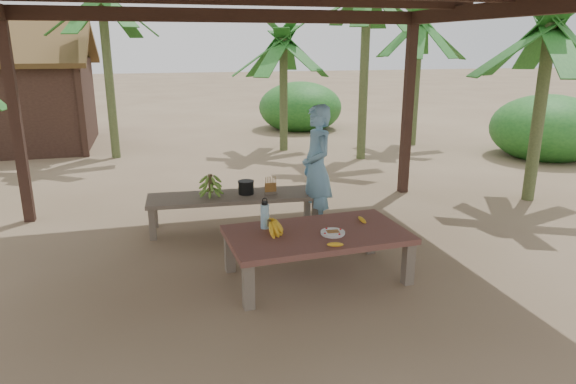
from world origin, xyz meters
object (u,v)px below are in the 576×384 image
object	(u,v)px
plate	(333,233)
water_flask	(265,215)
bench	(234,199)
ripe_banana_bunch	(269,226)
cooking_pot	(246,188)
woman	(317,168)
work_table	(317,238)

from	to	relation	value
plate	water_flask	xyz separation A→B (m)	(-0.61, 0.36, 0.12)
bench	ripe_banana_bunch	xyz separation A→B (m)	(0.09, -1.63, 0.19)
cooking_pot	woman	size ratio (longest dim) A/B	0.12
water_flask	woman	size ratio (longest dim) A/B	0.20
work_table	cooking_pot	bearing A→B (deg)	100.76
water_flask	cooking_pot	bearing A→B (deg)	87.28
work_table	bench	world-z (taller)	work_table
water_flask	ripe_banana_bunch	bearing A→B (deg)	-89.28
cooking_pot	woman	world-z (taller)	woman
cooking_pot	woman	xyz separation A→B (m)	(0.87, -0.28, 0.27)
ripe_banana_bunch	cooking_pot	world-z (taller)	ripe_banana_bunch
bench	ripe_banana_bunch	bearing A→B (deg)	-82.98
bench	ripe_banana_bunch	size ratio (longest dim) A/B	8.18
cooking_pot	plate	bearing A→B (deg)	-73.37
work_table	ripe_banana_bunch	bearing A→B (deg)	169.25
bench	woman	world-z (taller)	woman
plate	cooking_pot	distance (m)	1.90
bench	water_flask	distance (m)	1.47
water_flask	woman	xyz separation A→B (m)	(0.94, 1.17, 0.17)
work_table	cooking_pot	distance (m)	1.75
work_table	woman	world-z (taller)	woman
ripe_banana_bunch	woman	size ratio (longest dim) A/B	0.17
work_table	woman	bearing A→B (deg)	69.33
work_table	bench	xyz separation A→B (m)	(-0.58, 1.69, -0.04)
cooking_pot	ripe_banana_bunch	bearing A→B (deg)	-92.33
water_flask	plate	bearing A→B (deg)	-30.61
work_table	cooking_pot	world-z (taller)	cooking_pot
water_flask	cooking_pot	xyz separation A→B (m)	(0.07, 1.45, -0.10)
plate	bench	bearing A→B (deg)	111.29
cooking_pot	work_table	bearing A→B (deg)	-76.32
ripe_banana_bunch	plate	bearing A→B (deg)	-16.42
plate	woman	distance (m)	1.60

